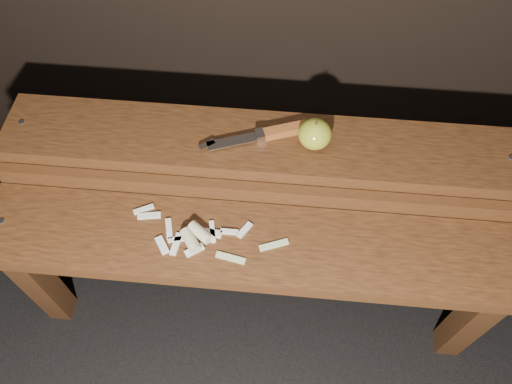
# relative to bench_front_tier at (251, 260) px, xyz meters

# --- Properties ---
(ground) EXTENTS (60.00, 60.00, 0.00)m
(ground) POSITION_rel_bench_front_tier_xyz_m (0.00, 0.06, -0.35)
(ground) COLOR black
(bench_front_tier) EXTENTS (1.20, 0.20, 0.42)m
(bench_front_tier) POSITION_rel_bench_front_tier_xyz_m (0.00, 0.00, 0.00)
(bench_front_tier) COLOR #341C0D
(bench_front_tier) RESTS_ON ground
(bench_rear_tier) EXTENTS (1.20, 0.21, 0.50)m
(bench_rear_tier) POSITION_rel_bench_front_tier_xyz_m (0.00, 0.23, 0.06)
(bench_rear_tier) COLOR #341C0D
(bench_rear_tier) RESTS_ON ground
(apple) EXTENTS (0.07, 0.07, 0.08)m
(apple) POSITION_rel_bench_front_tier_xyz_m (0.12, 0.23, 0.18)
(apple) COLOR olive
(apple) RESTS_ON bench_rear_tier
(knife) EXTENTS (0.24, 0.10, 0.02)m
(knife) POSITION_rel_bench_front_tier_xyz_m (0.02, 0.24, 0.16)
(knife) COLOR brown
(knife) RESTS_ON bench_rear_tier
(apple_scraps) EXTENTS (0.36, 0.13, 0.03)m
(apple_scraps) POSITION_rel_bench_front_tier_xyz_m (-0.12, 0.01, 0.08)
(apple_scraps) COLOR beige
(apple_scraps) RESTS_ON bench_front_tier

